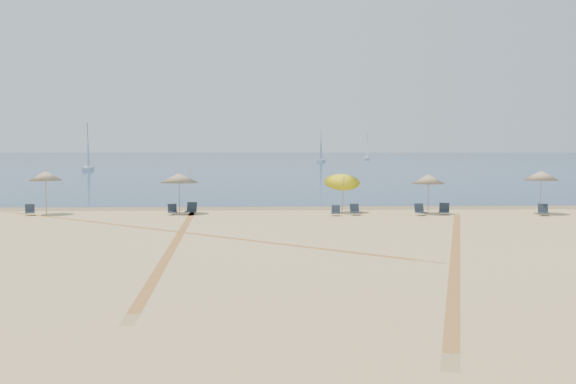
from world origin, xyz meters
The scene contains 20 objects.
ground centered at (0.00, 0.00, 0.00)m, with size 160.00×160.00×0.00m, color tan.
ocean centered at (0.00, 225.00, 0.01)m, with size 500.00×500.00×0.00m, color #0C2151.
wet_sand centered at (0.00, 24.00, 0.00)m, with size 500.00×500.00×0.00m, color olive.
umbrella_1 centered at (-14.05, 20.37, 2.25)m, with size 1.86×1.86×2.60m.
umbrella_2 centered at (-6.36, 20.53, 2.11)m, with size 2.25×2.25×2.45m.
umbrella_3 centered at (3.25, 20.66, 2.08)m, with size 2.15×2.18×2.78m.
umbrella_4 centered at (8.22, 19.83, 2.05)m, with size 1.92×1.92×2.40m.
umbrella_5 centered at (14.78, 19.50, 2.26)m, with size 2.03×2.03×2.60m.
chair_1 centered at (-14.85, 19.93, 0.28)m, with size 0.70×0.76×0.64m.
chair_2 centered at (-6.70, 19.92, 0.28)m, with size 0.66×0.72×0.63m.
chair_3 centered at (-5.63, 20.13, 0.31)m, with size 0.68×0.76×0.70m.
chair_4 centered at (2.69, 19.03, 0.26)m, with size 0.58×0.65×0.60m.
chair_5 centered at (3.85, 19.33, 0.29)m, with size 0.63×0.71×0.65m.
chair_6 centered at (7.55, 18.98, 0.30)m, with size 0.70×0.77×0.68m.
chair_7 centered at (9.01, 19.21, 0.30)m, with size 0.76×0.82×0.69m.
chair_8 centered at (14.56, 18.55, 0.30)m, with size 0.68×0.76×0.67m.
sailboat_0 centered at (30.81, 185.30, 2.51)m, with size 1.96×5.67×8.28m.
sailboat_1 centered at (-30.29, 94.32, 2.38)m, with size 2.05×5.42×7.88m.
sailboat_2 centered at (13.88, 153.34, 2.46)m, with size 2.82×5.64×8.14m.
tire_tracks centered at (-1.86, 9.66, 0.00)m, with size 49.90×44.59×0.00m.
Camera 1 is at (-1.59, -19.16, 3.94)m, focal length 42.07 mm.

